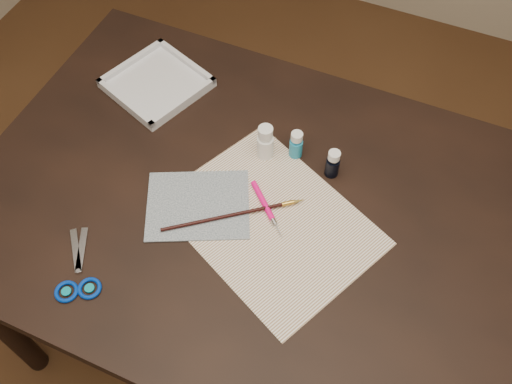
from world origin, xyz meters
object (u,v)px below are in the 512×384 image
at_px(canvas, 198,205).
at_px(paint_bottle_cyan, 296,144).
at_px(palette_tray, 157,83).
at_px(paint_bottle_navy, 333,163).
at_px(paint_bottle_white, 265,142).
at_px(scissors, 75,264).
at_px(paper, 271,222).

bearing_deg(canvas, paint_bottle_cyan, 56.61).
bearing_deg(palette_tray, paint_bottle_navy, -9.17).
xyz_separation_m(paint_bottle_cyan, palette_tray, (-0.41, 0.06, -0.03)).
height_order(paint_bottle_white, palette_tray, paint_bottle_white).
distance_m(scissors, palette_tray, 0.53).
distance_m(paint_bottle_cyan, paint_bottle_navy, 0.10).
distance_m(paper, paint_bottle_navy, 0.20).
bearing_deg(scissors, paint_bottle_white, -69.78).
height_order(paint_bottle_navy, scissors, paint_bottle_navy).
bearing_deg(paint_bottle_cyan, paint_bottle_white, -155.83).
relative_size(paint_bottle_navy, scissors, 0.40).
relative_size(paint_bottle_cyan, palette_tray, 0.35).
bearing_deg(scissors, canvas, -75.13).
relative_size(paper, canvas, 1.92).
xyz_separation_m(paint_bottle_white, paint_bottle_cyan, (0.07, 0.03, -0.01)).
distance_m(canvas, paint_bottle_cyan, 0.27).
distance_m(paint_bottle_cyan, palette_tray, 0.41).
xyz_separation_m(paint_bottle_navy, palette_tray, (-0.50, 0.08, -0.03)).
height_order(paint_bottle_white, scissors, paint_bottle_white).
relative_size(paint_bottle_white, scissors, 0.50).
distance_m(paint_bottle_white, paint_bottle_navy, 0.16).
bearing_deg(paint_bottle_white, paper, -62.94).
distance_m(paint_bottle_white, palette_tray, 0.36).
height_order(scissors, palette_tray, palette_tray).
height_order(canvas, paint_bottle_cyan, paint_bottle_cyan).
xyz_separation_m(paper, canvas, (-0.17, -0.03, 0.00)).
distance_m(paper, paint_bottle_cyan, 0.20).
bearing_deg(paint_bottle_navy, paper, -113.48).
relative_size(paper, paint_bottle_white, 4.56).
xyz_separation_m(paper, paint_bottle_white, (-0.08, 0.17, 0.05)).
relative_size(canvas, paint_bottle_cyan, 2.97).
height_order(paper, paint_bottle_navy, paint_bottle_navy).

